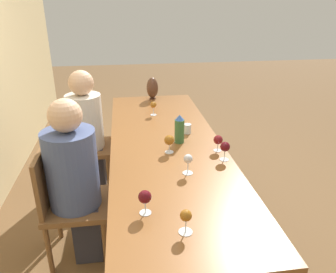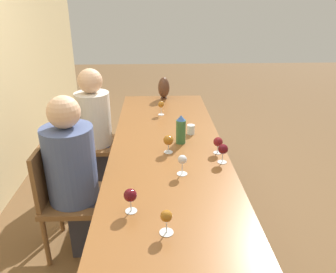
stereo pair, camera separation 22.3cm
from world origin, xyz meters
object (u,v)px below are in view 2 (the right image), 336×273
at_px(vase, 164,88).
at_px(wine_glass_4, 161,105).
at_px(wine_glass_2, 166,217).
at_px(chair_near, 66,195).
at_px(chair_far, 89,141).
at_px(wine_glass_3, 130,196).
at_px(person_near, 74,173).
at_px(person_far, 96,124).
at_px(wine_glass_6, 168,141).
at_px(water_tumbler, 191,129).
at_px(wine_glass_0, 223,150).
at_px(wine_glass_1, 218,142).
at_px(wine_glass_5, 182,161).
at_px(water_bottle, 181,130).

xyz_separation_m(vase, wine_glass_4, (-0.53, 0.04, -0.03)).
xyz_separation_m(wine_glass_2, chair_near, (0.75, 0.71, -0.35)).
relative_size(vase, chair_far, 0.29).
height_order(wine_glass_2, chair_far, chair_far).
bearing_deg(wine_glass_3, person_near, 38.31).
relative_size(wine_glass_2, person_near, 0.11).
distance_m(wine_glass_3, person_near, 0.74).
distance_m(vase, person_far, 0.91).
height_order(chair_near, chair_far, same).
bearing_deg(wine_glass_2, vase, -1.37).
xyz_separation_m(vase, wine_glass_6, (-1.37, 0.01, -0.03)).
bearing_deg(vase, person_far, 129.63).
relative_size(water_tumbler, person_far, 0.07).
distance_m(chair_far, person_far, 0.20).
xyz_separation_m(wine_glass_4, person_near, (-1.00, 0.64, -0.17)).
bearing_deg(water_tumbler, wine_glass_0, -162.10).
height_order(vase, wine_glass_1, vase).
height_order(wine_glass_4, chair_far, wine_glass_4).
bearing_deg(wine_glass_4, water_tumbler, -154.07).
relative_size(wine_glass_0, wine_glass_5, 1.01).
distance_m(wine_glass_4, person_near, 1.20).
height_order(vase, wine_glass_3, vase).
bearing_deg(person_far, wine_glass_5, -146.21).
bearing_deg(wine_glass_3, wine_glass_0, -48.13).
height_order(wine_glass_2, wine_glass_5, wine_glass_5).
bearing_deg(water_tumbler, water_bottle, 150.51).
distance_m(wine_glass_5, person_near, 0.79).
bearing_deg(wine_glass_2, wine_glass_5, -12.21).
relative_size(wine_glass_0, chair_near, 0.16).
bearing_deg(chair_near, wine_glass_0, -90.88).
height_order(wine_glass_0, wine_glass_3, wine_glass_3).
bearing_deg(chair_far, wine_glass_1, -126.31).
relative_size(water_bottle, wine_glass_4, 1.71).
bearing_deg(water_bottle, person_near, 112.59).
distance_m(wine_glass_0, chair_far, 1.54).
distance_m(water_tumbler, chair_near, 1.13).
distance_m(chair_far, person_near, 0.98).
distance_m(water_bottle, wine_glass_1, 0.33).
bearing_deg(wine_glass_0, wine_glass_5, 117.23).
relative_size(water_bottle, person_far, 0.20).
relative_size(wine_glass_1, wine_glass_3, 0.90).
bearing_deg(wine_glass_6, chair_far, 43.32).
relative_size(wine_glass_2, wine_glass_6, 0.95).
height_order(wine_glass_0, wine_glass_4, wine_glass_0).
bearing_deg(wine_glass_0, wine_glass_6, 65.04).
bearing_deg(chair_far, wine_glass_3, -160.99).
relative_size(water_tumbler, person_near, 0.07).
bearing_deg(wine_glass_3, vase, -6.58).
bearing_deg(vase, wine_glass_0, -166.66).
xyz_separation_m(water_tumbler, person_near, (-0.50, 0.88, -0.11)).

